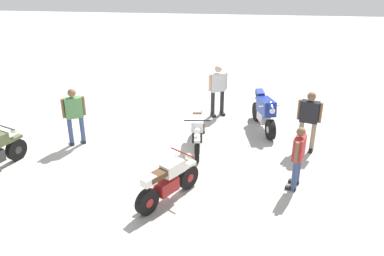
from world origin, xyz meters
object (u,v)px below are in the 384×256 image
at_px(motorcycle_silver_cruiser, 197,131).
at_px(person_in_green_shirt, 74,113).
at_px(person_in_red_shirt, 298,155).
at_px(motorcycle_cream_vintage, 168,182).
at_px(person_in_white_shirt, 218,87).
at_px(person_in_black_shirt, 309,117).
at_px(motorcycle_blue_sportbike, 265,111).

distance_m(motorcycle_silver_cruiser, person_in_green_shirt, 3.49).
bearing_deg(person_in_red_shirt, person_in_green_shirt, 4.63).
distance_m(motorcycle_cream_vintage, person_in_white_shirt, 5.09).
bearing_deg(motorcycle_silver_cruiser, person_in_black_shirt, 88.53).
relative_size(person_in_green_shirt, person_in_black_shirt, 0.98).
bearing_deg(motorcycle_silver_cruiser, motorcycle_cream_vintage, -14.44).
bearing_deg(motorcycle_blue_sportbike, person_in_black_shirt, 28.80).
relative_size(motorcycle_blue_sportbike, person_in_white_shirt, 1.14).
xyz_separation_m(motorcycle_silver_cruiser, person_in_red_shirt, (-2.51, 1.83, 0.38)).
bearing_deg(person_in_green_shirt, person_in_black_shirt, -114.91).
xyz_separation_m(motorcycle_blue_sportbike, person_in_green_shirt, (5.43, 1.45, 0.38)).
xyz_separation_m(motorcycle_cream_vintage, person_in_green_shirt, (2.98, -2.55, 0.49)).
distance_m(person_in_white_shirt, person_in_black_shirt, 3.38).
height_order(motorcycle_silver_cruiser, person_in_green_shirt, person_in_green_shirt).
distance_m(person_in_red_shirt, person_in_black_shirt, 2.04).
bearing_deg(motorcycle_cream_vintage, person_in_green_shirt, 85.67).
distance_m(motorcycle_blue_sportbike, person_in_red_shirt, 3.27).
height_order(motorcycle_cream_vintage, motorcycle_silver_cruiser, motorcycle_silver_cruiser).
height_order(motorcycle_cream_vintage, motorcycle_blue_sportbike, motorcycle_blue_sportbike).
distance_m(motorcycle_silver_cruiser, person_in_red_shirt, 3.13).
distance_m(person_in_green_shirt, person_in_white_shirt, 4.64).
bearing_deg(motorcycle_blue_sportbike, person_in_white_shirt, -136.09).
relative_size(person_in_white_shirt, person_in_black_shirt, 0.99).
relative_size(motorcycle_silver_cruiser, person_in_green_shirt, 1.23).
bearing_deg(person_in_red_shirt, motorcycle_blue_sportbike, -59.33).
height_order(person_in_green_shirt, person_in_black_shirt, person_in_black_shirt).
relative_size(motorcycle_cream_vintage, person_in_white_shirt, 0.97).
relative_size(motorcycle_silver_cruiser, person_in_white_shirt, 1.22).
xyz_separation_m(motorcycle_blue_sportbike, person_in_white_shirt, (1.47, -0.97, 0.39)).
height_order(motorcycle_blue_sportbike, motorcycle_silver_cruiser, motorcycle_blue_sportbike).
xyz_separation_m(motorcycle_blue_sportbike, person_in_red_shirt, (-0.54, 3.21, 0.31)).
bearing_deg(person_in_white_shirt, person_in_red_shirt, -0.60).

